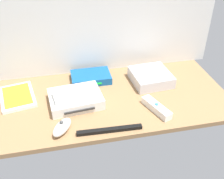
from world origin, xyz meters
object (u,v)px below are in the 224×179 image
at_px(network_router, 91,77).
at_px(remote_classic_pad, 72,95).
at_px(remote_wand, 156,108).
at_px(game_console, 76,99).
at_px(mini_computer, 151,77).
at_px(remote_nunchuk, 62,127).
at_px(game_case, 17,97).
at_px(sensor_bar, 110,130).

xyz_separation_m(network_router, remote_classic_pad, (-0.10, -0.18, 0.04)).
bearing_deg(remote_wand, game_console, 139.12).
bearing_deg(network_router, mini_computer, -14.63).
distance_m(remote_wand, remote_nunchuk, 0.38).
relative_size(game_console, game_case, 1.06).
xyz_separation_m(remote_wand, sensor_bar, (-0.21, -0.08, -0.01)).
xyz_separation_m(network_router, sensor_bar, (0.02, -0.36, -0.01)).
height_order(network_router, remote_classic_pad, remote_classic_pad).
bearing_deg(sensor_bar, game_case, 142.94).
distance_m(network_router, remote_nunchuk, 0.36).
xyz_separation_m(remote_wand, remote_nunchuk, (-0.37, -0.04, 0.01)).
relative_size(game_case, remote_wand, 1.40).
height_order(game_console, remote_nunchuk, remote_nunchuk).
xyz_separation_m(mini_computer, remote_nunchuk, (-0.42, -0.25, -0.01)).
xyz_separation_m(mini_computer, remote_classic_pad, (-0.37, -0.11, 0.03)).
xyz_separation_m(game_case, remote_classic_pad, (0.23, -0.10, 0.05)).
xyz_separation_m(mini_computer, network_router, (-0.27, 0.07, -0.01)).
bearing_deg(game_console, remote_nunchuk, -117.48).
bearing_deg(remote_nunchuk, game_case, 160.38).
bearing_deg(game_console, sensor_bar, -67.89).
distance_m(network_router, remote_classic_pad, 0.21).
relative_size(remote_wand, remote_nunchuk, 1.41).
height_order(game_console, mini_computer, mini_computer).
bearing_deg(remote_classic_pad, remote_nunchuk, -117.90).
height_order(mini_computer, remote_nunchuk, mini_computer).
relative_size(mini_computer, remote_nunchuk, 1.70).
height_order(remote_wand, remote_classic_pad, remote_classic_pad).
xyz_separation_m(game_console, network_router, (0.09, 0.16, -0.00)).
height_order(mini_computer, sensor_bar, mini_computer).
relative_size(mini_computer, remote_wand, 1.20).
distance_m(network_router, sensor_bar, 0.36).
height_order(mini_computer, remote_classic_pad, remote_classic_pad).
height_order(game_case, sensor_bar, game_case).
bearing_deg(remote_wand, mini_computer, 57.13).
relative_size(game_console, network_router, 1.24).
xyz_separation_m(game_console, remote_nunchuk, (-0.06, -0.16, -0.00)).
bearing_deg(game_console, mini_computer, 8.93).
bearing_deg(remote_wand, network_router, 108.19).
bearing_deg(mini_computer, sensor_bar, -131.30).
height_order(network_router, remote_nunchuk, remote_nunchuk).
relative_size(mini_computer, network_router, 1.01).
relative_size(game_console, remote_classic_pad, 1.45).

